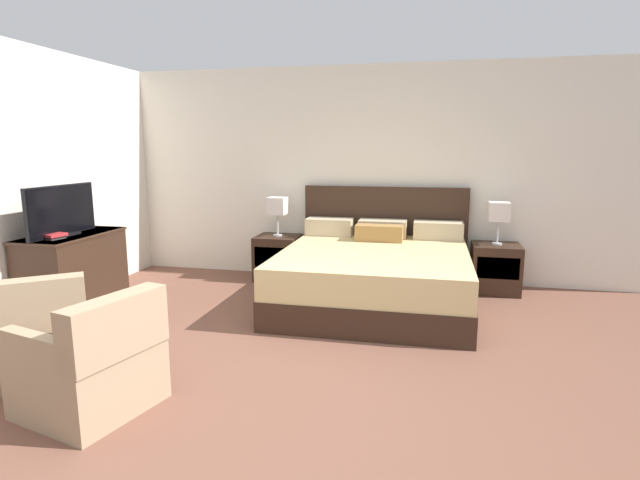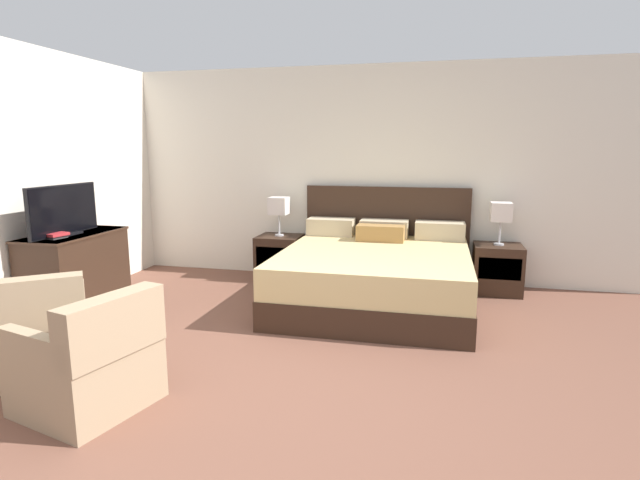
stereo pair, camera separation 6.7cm
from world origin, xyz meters
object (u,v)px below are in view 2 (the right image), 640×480
(nightstand_left, at_px, (280,257))
(armchair_companion, at_px, (91,365))
(book_blue_cover, at_px, (53,234))
(book_red_cover, at_px, (52,237))
(armchair_by_window, at_px, (36,335))
(table_lamp_right, at_px, (501,213))
(tv, at_px, (64,211))
(dresser, at_px, (76,270))
(nightstand_right, at_px, (497,269))
(bed, at_px, (376,274))
(table_lamp_left, at_px, (279,207))

(nightstand_left, bearing_deg, armchair_companion, -93.08)
(book_blue_cover, height_order, armchair_companion, book_blue_cover)
(book_red_cover, height_order, armchair_by_window, book_red_cover)
(table_lamp_right, bearing_deg, nightstand_left, -179.97)
(book_blue_cover, bearing_deg, tv, 93.01)
(nightstand_left, height_order, tv, tv)
(book_blue_cover, relative_size, armchair_by_window, 0.24)
(nightstand_left, relative_size, armchair_by_window, 0.57)
(book_red_cover, bearing_deg, nightstand_left, 48.38)
(dresser, bearing_deg, nightstand_left, 43.99)
(book_blue_cover, xyz_separation_m, armchair_companion, (1.45, -1.42, -0.53))
(table_lamp_right, bearing_deg, dresser, -159.35)
(nightstand_left, distance_m, armchair_companion, 3.27)
(nightstand_left, distance_m, nightstand_right, 2.56)
(tv, relative_size, book_blue_cover, 3.86)
(tv, bearing_deg, nightstand_right, 21.76)
(book_blue_cover, bearing_deg, dresser, 92.49)
(dresser, height_order, armchair_by_window, dresser)
(nightstand_left, bearing_deg, bed, -29.29)
(dresser, xyz_separation_m, book_blue_cover, (0.01, -0.27, 0.41))
(nightstand_left, xyz_separation_m, tv, (-1.64, -1.68, 0.74))
(armchair_by_window, height_order, armchair_companion, same)
(table_lamp_left, bearing_deg, book_blue_cover, -131.31)
(bed, bearing_deg, book_blue_cover, -158.76)
(bed, relative_size, nightstand_left, 3.81)
(bed, distance_m, armchair_by_window, 3.10)
(bed, height_order, table_lamp_right, bed)
(nightstand_left, height_order, armchair_by_window, armchair_by_window)
(dresser, distance_m, book_red_cover, 0.47)
(nightstand_right, height_order, table_lamp_left, table_lamp_left)
(bed, xyz_separation_m, table_lamp_left, (-1.28, 0.72, 0.59))
(tv, height_order, book_red_cover, tv)
(dresser, height_order, tv, tv)
(table_lamp_right, height_order, book_red_cover, table_lamp_right)
(armchair_by_window, bearing_deg, tv, 120.66)
(table_lamp_right, relative_size, book_red_cover, 2.00)
(dresser, bearing_deg, armchair_companion, -49.04)
(table_lamp_left, xyz_separation_m, book_red_cover, (-1.64, -1.85, -0.12))
(dresser, bearing_deg, book_red_cover, -91.03)
(armchair_by_window, xyz_separation_m, armchair_companion, (0.72, -0.34, 0.00))
(nightstand_right, xyz_separation_m, armchair_companion, (-2.74, -3.27, 0.01))
(table_lamp_left, height_order, armchair_companion, table_lamp_left)
(nightstand_right, relative_size, book_blue_cover, 2.37)
(nightstand_left, height_order, nightstand_right, same)
(table_lamp_right, xyz_separation_m, book_red_cover, (-4.21, -1.85, -0.12))
(nightstand_left, relative_size, nightstand_right, 1.00)
(nightstand_left, relative_size, table_lamp_left, 1.15)
(tv, bearing_deg, book_blue_cover, -86.99)
(table_lamp_left, bearing_deg, book_red_cover, -131.60)
(table_lamp_right, height_order, dresser, table_lamp_right)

